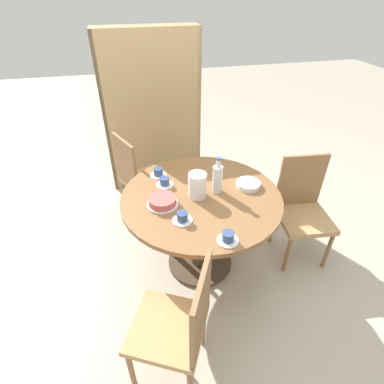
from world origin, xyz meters
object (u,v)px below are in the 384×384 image
Objects in this scene: chair_b at (140,177)px; cup_a at (165,182)px; cup_c at (182,218)px; chair_a at (302,208)px; coffee_pot at (197,185)px; water_bottle at (217,178)px; cup_d at (228,238)px; bookshelf at (152,116)px; chair_c at (178,324)px; cake_main at (162,201)px; cup_b at (158,173)px.

chair_b is 6.64× the size of cup_a.
cup_a is 1.00× the size of cup_c.
coffee_pot is (-0.93, 0.03, 0.37)m from chair_a.
coffee_pot is at bearing 55.90° from cup_c.
water_bottle is 2.10× the size of cup_d.
bookshelf is (0.24, 0.68, 0.36)m from chair_b.
water_bottle is (0.48, 0.85, 0.39)m from chair_c.
water_bottle is (-0.77, 0.06, 0.39)m from chair_a.
chair_b is at bearing 154.17° from chair_a.
cup_a and cup_c have the same top height.
cup_d is (0.34, -0.46, -0.00)m from cake_main.
bookshelf is 1.12m from cup_b.
water_bottle reaches higher than cup_c.
cup_b is (-0.40, 0.33, -0.09)m from water_bottle.
cup_b is 0.92m from cup_d.
water_bottle is at bearing 177.84° from chair_c.
chair_b and chair_c have the same top height.
chair_c is at bearing -140.74° from cup_d.
cup_a is 0.16m from cup_b.
water_bottle reaches higher than cup_b.
cup_c is at bearing -63.72° from cake_main.
chair_a is at bearing -145.47° from chair_b.
cup_c is at bearing 89.03° from bookshelf.
cup_b is (0.14, -0.44, 0.29)m from chair_b.
coffee_pot is 0.29m from cake_main.
chair_c reaches higher than cup_d.
chair_a is at bearing 28.83° from cup_d.
bookshelf is at bearing 95.43° from coffee_pot.
bookshelf is at bearing 95.97° from cup_d.
water_bottle is 2.10× the size of cup_a.
bookshelf reaches higher than cup_b.
cake_main is at bearing -170.97° from water_bottle.
chair_c is at bearing -119.65° from water_bottle.
coffee_pot is 1.68× the size of cup_b.
chair_b is at bearing 107.57° from cup_b.
cake_main is 1.66× the size of cup_a.
chair_b reaches higher than cake_main.
cup_b is at bearing 96.85° from cup_c.
cup_d is at bearing 175.88° from chair_b.
chair_b is at bearing 109.00° from cup_d.
chair_c is 6.64× the size of cup_b.
cup_d is (-0.86, -0.47, 0.29)m from chair_a.
bookshelf is 1.48m from coffee_pot.
cup_a is 1.00× the size of cup_b.
cup_a is (-0.21, 0.20, -0.08)m from coffee_pot.
chair_a is 1.24m from cake_main.
chair_b is 1.00× the size of chair_c.
cup_b is (-0.03, 0.15, 0.00)m from cup_a.
chair_b is 0.80m from bookshelf.
cup_b is at bearing 174.44° from chair_b.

